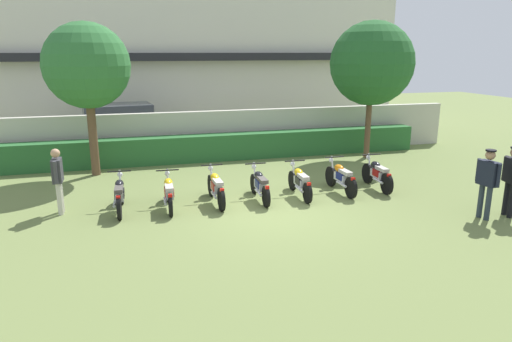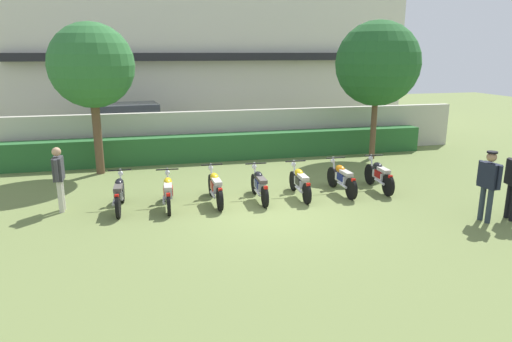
% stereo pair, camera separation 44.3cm
% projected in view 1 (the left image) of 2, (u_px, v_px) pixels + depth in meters
% --- Properties ---
extents(ground, '(60.00, 60.00, 0.00)m').
position_uv_depth(ground, '(271.00, 213.00, 11.79)').
color(ground, olive).
extents(building, '(21.03, 6.50, 7.15)m').
position_uv_depth(building, '(188.00, 60.00, 24.70)').
color(building, beige).
rests_on(building, ground).
extents(compound_wall, '(19.98, 0.30, 1.78)m').
position_uv_depth(compound_wall, '(218.00, 133.00, 18.03)').
color(compound_wall, '#BCB7A8').
rests_on(compound_wall, ground).
extents(hedge_row, '(15.99, 0.70, 0.98)m').
position_uv_depth(hedge_row, '(222.00, 147.00, 17.48)').
color(hedge_row, '#28602D').
rests_on(hedge_row, ground).
extents(parked_car, '(4.69, 2.52, 1.89)m').
position_uv_depth(parked_car, '(123.00, 127.00, 19.35)').
color(parked_car, silver).
rests_on(parked_car, ground).
extents(tree_near_inspector, '(2.72, 2.72, 4.93)m').
position_uv_depth(tree_near_inspector, '(87.00, 66.00, 14.56)').
color(tree_near_inspector, brown).
rests_on(tree_near_inspector, ground).
extents(tree_far_side, '(3.11, 3.11, 5.13)m').
position_uv_depth(tree_far_side, '(372.00, 64.00, 17.08)').
color(tree_far_side, brown).
rests_on(tree_far_side, ground).
extents(motorcycle_in_row_0, '(0.60, 1.87, 0.97)m').
position_uv_depth(motorcycle_in_row_0, '(120.00, 194.00, 11.79)').
color(motorcycle_in_row_0, black).
rests_on(motorcycle_in_row_0, ground).
extents(motorcycle_in_row_1, '(0.60, 1.79, 0.94)m').
position_uv_depth(motorcycle_in_row_1, '(169.00, 192.00, 12.01)').
color(motorcycle_in_row_1, black).
rests_on(motorcycle_in_row_1, ground).
extents(motorcycle_in_row_2, '(0.60, 1.95, 0.97)m').
position_uv_depth(motorcycle_in_row_2, '(216.00, 187.00, 12.43)').
color(motorcycle_in_row_2, black).
rests_on(motorcycle_in_row_2, ground).
extents(motorcycle_in_row_3, '(0.60, 1.86, 0.94)m').
position_uv_depth(motorcycle_in_row_3, '(260.00, 185.00, 12.72)').
color(motorcycle_in_row_3, black).
rests_on(motorcycle_in_row_3, ground).
extents(motorcycle_in_row_4, '(0.60, 1.87, 0.95)m').
position_uv_depth(motorcycle_in_row_4, '(300.00, 181.00, 13.03)').
color(motorcycle_in_row_4, black).
rests_on(motorcycle_in_row_4, ground).
extents(motorcycle_in_row_5, '(0.60, 1.90, 0.97)m').
position_uv_depth(motorcycle_in_row_5, '(341.00, 177.00, 13.42)').
color(motorcycle_in_row_5, black).
rests_on(motorcycle_in_row_5, ground).
extents(motorcycle_in_row_6, '(0.60, 1.86, 0.97)m').
position_uv_depth(motorcycle_in_row_6, '(377.00, 174.00, 13.76)').
color(motorcycle_in_row_6, black).
rests_on(motorcycle_in_row_6, ground).
extents(inspector_person, '(0.23, 0.68, 1.68)m').
position_uv_depth(inspector_person, '(58.00, 176.00, 11.51)').
color(inspector_person, beige).
rests_on(inspector_person, ground).
extents(officer_0, '(0.27, 0.68, 1.74)m').
position_uv_depth(officer_0, '(487.00, 178.00, 11.13)').
color(officer_0, '#28333D').
rests_on(officer_0, ground).
extents(officer_1, '(0.32, 0.68, 1.77)m').
position_uv_depth(officer_1, '(512.00, 175.00, 11.29)').
color(officer_1, black).
rests_on(officer_1, ground).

